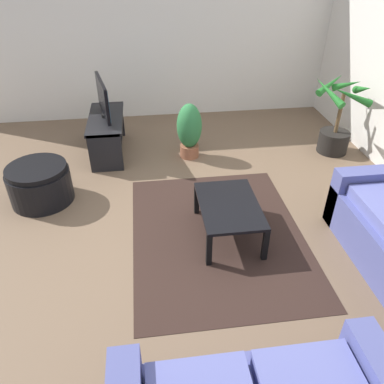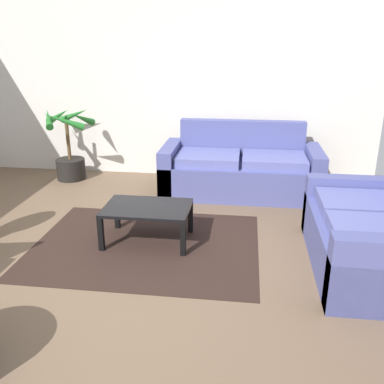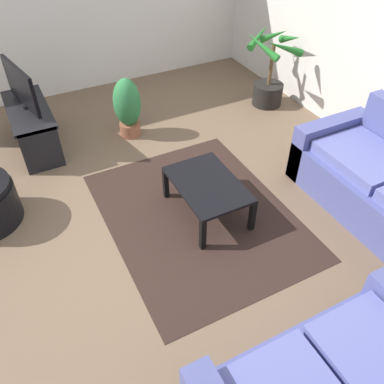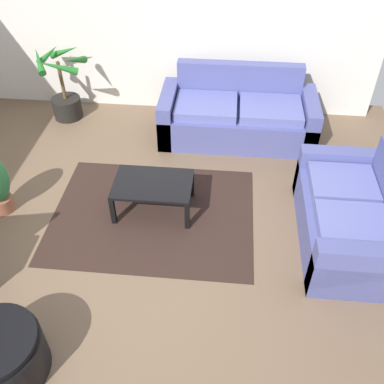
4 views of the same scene
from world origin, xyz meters
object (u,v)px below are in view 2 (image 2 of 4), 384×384
object	(u,v)px
couch_loveseat	(370,237)
potted_palm	(69,153)
coffee_table	(147,211)
couch_main	(240,171)

from	to	relation	value
couch_loveseat	potted_palm	distance (m)	4.16
coffee_table	potted_palm	bearing A→B (deg)	130.66
couch_loveseat	potted_palm	xyz separation A→B (m)	(-3.61, 2.07, 0.09)
couch_main	potted_palm	world-z (taller)	potted_palm
couch_main	couch_loveseat	bearing A→B (deg)	-57.16
couch_main	potted_palm	xyz separation A→B (m)	(-2.44, 0.26, 0.09)
potted_palm	couch_loveseat	bearing A→B (deg)	-29.84
coffee_table	potted_palm	world-z (taller)	potted_palm
couch_loveseat	coffee_table	world-z (taller)	couch_loveseat
coffee_table	couch_loveseat	bearing A→B (deg)	-7.20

